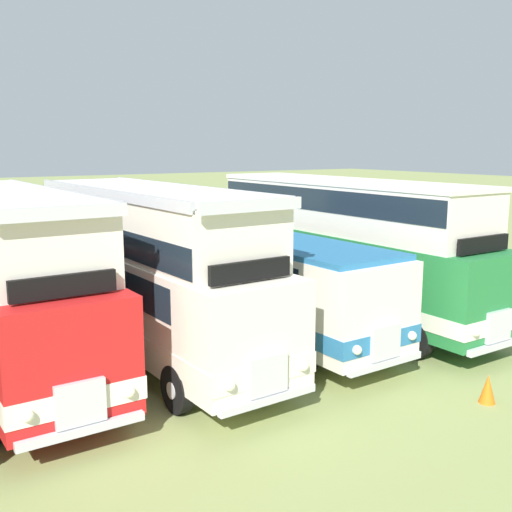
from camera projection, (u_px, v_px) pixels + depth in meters
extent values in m
cube|color=red|center=(12.00, 307.00, 14.66)|extent=(2.77, 10.13, 2.30)
cube|color=silver|center=(14.00, 331.00, 14.77)|extent=(2.81, 10.17, 0.44)
cube|color=#19232D|center=(6.00, 280.00, 14.88)|extent=(2.74, 7.73, 0.76)
cube|color=#19232D|center=(75.00, 333.00, 10.49)|extent=(2.20, 0.16, 0.90)
cube|color=silver|center=(81.00, 403.00, 10.62)|extent=(0.90, 0.14, 0.80)
cube|color=silver|center=(83.00, 431.00, 10.69)|extent=(2.30, 0.20, 0.16)
sphere|color=#EAEACC|center=(129.00, 392.00, 11.11)|extent=(0.22, 0.22, 0.22)
sphere|color=#EAEACC|center=(28.00, 416.00, 10.12)|extent=(0.22, 0.22, 0.22)
cube|color=silver|center=(4.00, 228.00, 14.53)|extent=(2.65, 9.22, 1.50)
cube|color=silver|center=(60.00, 213.00, 10.48)|extent=(2.40, 0.16, 0.24)
cube|color=silver|center=(52.00, 193.00, 15.04)|extent=(0.35, 9.16, 0.24)
cube|color=#19232D|center=(5.00, 241.00, 14.58)|extent=(2.68, 9.13, 0.64)
cube|color=black|center=(64.00, 286.00, 10.75)|extent=(1.90, 0.17, 0.40)
cylinder|color=black|center=(111.00, 389.00, 12.70)|extent=(0.31, 1.05, 1.04)
cylinder|color=silver|center=(118.00, 388.00, 12.79)|extent=(0.03, 0.36, 0.36)
cylinder|color=black|center=(30.00, 316.00, 18.14)|extent=(0.31, 1.05, 1.04)
cylinder|color=silver|center=(36.00, 315.00, 18.23)|extent=(0.03, 0.36, 0.36)
cube|color=silver|center=(153.00, 294.00, 15.95)|extent=(2.98, 10.27, 2.30)
cube|color=silver|center=(154.00, 316.00, 16.06)|extent=(3.02, 10.31, 0.44)
cube|color=#19232D|center=(146.00, 269.00, 16.17)|extent=(2.89, 7.87, 0.76)
cube|color=#19232D|center=(265.00, 313.00, 11.79)|extent=(2.20, 0.20, 0.90)
cube|color=silver|center=(268.00, 375.00, 11.93)|extent=(0.90, 0.16, 0.80)
cube|color=silver|center=(269.00, 400.00, 11.99)|extent=(2.30, 0.25, 0.16)
sphere|color=#EAEACC|center=(304.00, 366.00, 12.43)|extent=(0.22, 0.22, 0.22)
sphere|color=#EAEACC|center=(230.00, 386.00, 11.41)|extent=(0.22, 0.22, 0.22)
cube|color=silver|center=(147.00, 222.00, 15.81)|extent=(2.83, 9.36, 1.50)
cube|color=silver|center=(252.00, 206.00, 11.78)|extent=(2.40, 0.21, 0.24)
cube|color=silver|center=(89.00, 183.00, 19.00)|extent=(2.40, 0.21, 0.24)
cube|color=silver|center=(187.00, 189.00, 16.35)|extent=(0.54, 9.26, 0.24)
cube|color=silver|center=(101.00, 193.00, 14.99)|extent=(0.54, 9.26, 0.24)
cube|color=#19232D|center=(147.00, 233.00, 15.87)|extent=(2.87, 9.27, 0.64)
cube|color=black|center=(250.00, 271.00, 12.05)|extent=(1.90, 0.21, 0.40)
cylinder|color=black|center=(266.00, 367.00, 14.01)|extent=(0.33, 1.05, 1.04)
cylinder|color=silver|center=(271.00, 365.00, 14.10)|extent=(0.04, 0.36, 0.36)
cylinder|color=black|center=(177.00, 389.00, 12.71)|extent=(0.33, 1.05, 1.04)
cylinder|color=silver|center=(171.00, 391.00, 12.63)|extent=(0.04, 0.36, 0.36)
cylinder|color=black|center=(142.00, 305.00, 19.46)|extent=(0.33, 1.05, 1.04)
cylinder|color=silver|center=(147.00, 304.00, 19.54)|extent=(0.04, 0.36, 0.36)
cylinder|color=black|center=(71.00, 316.00, 18.16)|extent=(0.33, 1.05, 1.04)
cylinder|color=silver|center=(66.00, 317.00, 18.07)|extent=(0.04, 0.36, 0.36)
cube|color=silver|center=(251.00, 275.00, 18.25)|extent=(2.94, 10.99, 2.30)
cube|color=teal|center=(251.00, 295.00, 18.36)|extent=(2.98, 11.04, 0.44)
cube|color=#19232D|center=(243.00, 254.00, 18.47)|extent=(2.87, 8.60, 0.76)
cube|color=#19232D|center=(384.00, 289.00, 13.78)|extent=(2.20, 0.19, 0.90)
cube|color=silver|center=(385.00, 342.00, 13.91)|extent=(0.90, 0.16, 0.80)
cube|color=silver|center=(385.00, 364.00, 13.98)|extent=(2.30, 0.23, 0.16)
sphere|color=#EAEACC|center=(412.00, 336.00, 14.41)|extent=(0.22, 0.22, 0.22)
sphere|color=#EAEACC|center=(357.00, 350.00, 13.40)|extent=(0.22, 0.22, 0.22)
cube|color=teal|center=(251.00, 235.00, 18.03)|extent=(2.89, 10.59, 0.14)
cylinder|color=black|center=(369.00, 339.00, 15.99)|extent=(0.32, 1.05, 1.04)
cylinder|color=silver|center=(373.00, 338.00, 16.08)|extent=(0.03, 0.36, 0.36)
cylinder|color=black|center=(301.00, 356.00, 14.71)|extent=(0.32, 1.05, 1.04)
cylinder|color=silver|center=(296.00, 357.00, 14.62)|extent=(0.03, 0.36, 0.36)
cylinder|color=black|center=(220.00, 286.00, 22.06)|extent=(0.32, 1.05, 1.04)
cylinder|color=silver|center=(224.00, 285.00, 22.14)|extent=(0.03, 0.36, 0.36)
cylinder|color=black|center=(163.00, 295.00, 20.77)|extent=(0.32, 1.05, 1.04)
cylinder|color=silver|center=(159.00, 295.00, 20.69)|extent=(0.03, 0.36, 0.36)
cube|color=#237538|center=(346.00, 266.00, 19.71)|extent=(2.75, 11.31, 2.30)
cube|color=silver|center=(346.00, 284.00, 19.82)|extent=(2.79, 11.35, 0.44)
cube|color=#19232D|center=(338.00, 246.00, 19.93)|extent=(2.73, 8.91, 0.76)
cube|color=#19232D|center=(498.00, 277.00, 15.03)|extent=(2.20, 0.15, 0.90)
cube|color=silver|center=(499.00, 326.00, 15.17)|extent=(0.90, 0.14, 0.80)
cube|color=silver|center=(498.00, 346.00, 15.23)|extent=(2.30, 0.19, 0.16)
sphere|color=#EAEACC|center=(476.00, 332.00, 14.67)|extent=(0.22, 0.22, 0.22)
cube|color=silver|center=(342.00, 207.00, 19.57)|extent=(2.63, 10.40, 1.50)
cube|color=silver|center=(343.00, 181.00, 19.43)|extent=(2.69, 10.51, 0.14)
cube|color=#19232D|center=(343.00, 198.00, 19.52)|extent=(2.67, 10.31, 0.68)
cube|color=black|center=(483.00, 244.00, 15.30)|extent=(1.90, 0.16, 0.40)
cylinder|color=black|center=(471.00, 325.00, 17.25)|extent=(0.30, 1.05, 1.04)
cylinder|color=silver|center=(474.00, 324.00, 17.33)|extent=(0.03, 0.36, 0.36)
cylinder|color=black|center=(415.00, 339.00, 16.00)|extent=(0.30, 1.05, 1.04)
cylinder|color=silver|center=(411.00, 340.00, 15.91)|extent=(0.03, 0.36, 0.36)
cylinder|color=black|center=(301.00, 276.00, 23.68)|extent=(0.30, 1.05, 1.04)
cylinder|color=silver|center=(304.00, 276.00, 23.76)|extent=(0.03, 0.36, 0.36)
cylinder|color=black|center=(252.00, 284.00, 22.43)|extent=(0.30, 1.05, 1.04)
cylinder|color=silver|center=(249.00, 284.00, 22.34)|extent=(0.03, 0.36, 0.36)
cone|color=orange|center=(488.00, 389.00, 13.23)|extent=(0.36, 0.36, 0.64)
cylinder|color=#8C704C|center=(107.00, 263.00, 26.33)|extent=(0.08, 0.08, 1.05)
cylinder|color=#8C704C|center=(252.00, 248.00, 30.26)|extent=(0.08, 0.08, 1.05)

